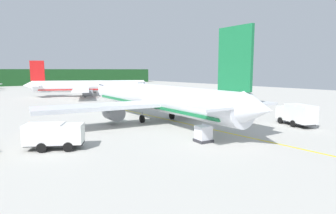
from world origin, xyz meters
TOP-DOWN VIEW (x-y plane):
  - airliner_foreground at (31.62, 15.43)m, footprint 34.58×41.74m
  - airliner_mid_apron at (39.20, 57.90)m, footprint 32.13×27.20m
  - service_truck_baggage at (14.89, 8.43)m, footprint 5.68×4.66m
  - service_truck_catering at (44.28, -0.05)m, footprint 4.27×6.18m
  - cargo_container_near at (28.07, 1.53)m, footprint 1.84×1.84m
  - crew_marshaller at (39.59, 4.27)m, footprint 0.50×0.47m
  - crew_loader_left at (38.01, 7.71)m, footprint 0.48×0.48m
  - crew_loader_right at (14.34, 15.89)m, footprint 0.43×0.55m
  - apron_guide_line at (33.44, 10.99)m, footprint 0.30×60.00m

SIDE VIEW (x-z plane):
  - apron_guide_line at x=33.44m, z-range 0.00..0.01m
  - cargo_container_near at x=28.07m, z-range -0.05..1.77m
  - crew_loader_left at x=38.01m, z-range 0.14..1.78m
  - crew_loader_right at x=14.34m, z-range 0.15..1.84m
  - crew_marshaller at x=39.59m, z-range 0.15..1.85m
  - service_truck_baggage at x=14.89m, z-range 0.19..2.70m
  - service_truck_catering at x=44.28m, z-range 0.14..3.08m
  - airliner_mid_apron at x=39.20m, z-range -2.15..7.86m
  - airliner_foreground at x=31.62m, z-range -2.56..9.34m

